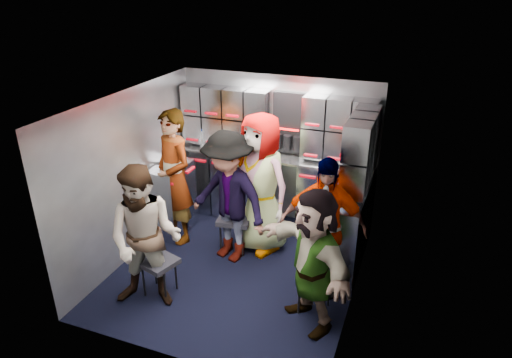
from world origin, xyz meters
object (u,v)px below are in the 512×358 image
(jump_seat_mid_left, at_px, (235,220))
(jump_seat_near_right, at_px, (315,281))
(jump_seat_near_left, at_px, (158,264))
(attendant_arc_a, at_px, (146,239))
(jump_seat_center, at_px, (265,210))
(jump_seat_mid_right, at_px, (324,253))
(attendant_arc_d, at_px, (323,227))
(attendant_standing, at_px, (174,178))
(attendant_arc_e, at_px, (313,260))
(attendant_arc_b, at_px, (228,198))
(attendant_arc_c, at_px, (261,184))

(jump_seat_mid_left, xyz_separation_m, jump_seat_near_right, (1.26, -0.80, -0.05))
(jump_seat_near_left, relative_size, attendant_arc_a, 0.28)
(jump_seat_center, height_order, jump_seat_mid_right, jump_seat_center)
(jump_seat_near_right, distance_m, attendant_arc_d, 0.58)
(jump_seat_near_right, relative_size, attendant_standing, 0.26)
(jump_seat_near_left, xyz_separation_m, jump_seat_mid_right, (1.66, 0.89, -0.02))
(jump_seat_near_left, xyz_separation_m, jump_seat_center, (0.72, 1.49, 0.06))
(jump_seat_center, height_order, attendant_arc_e, attendant_arc_e)
(jump_seat_near_right, xyz_separation_m, attendant_standing, (-2.10, 0.78, 0.52))
(jump_seat_mid_left, bearing_deg, jump_seat_near_right, -32.48)
(attendant_standing, bearing_deg, jump_seat_near_left, -41.36)
(jump_seat_near_left, xyz_separation_m, jump_seat_mid_left, (0.44, 1.12, 0.04))
(jump_seat_near_right, xyz_separation_m, attendant_arc_b, (-1.26, 0.62, 0.46))
(attendant_arc_b, bearing_deg, jump_seat_center, 79.59)
(jump_seat_near_left, height_order, attendant_arc_c, attendant_arc_c)
(jump_seat_center, bearing_deg, attendant_arc_a, -113.37)
(attendant_arc_c, relative_size, attendant_arc_e, 1.21)
(attendant_arc_d, bearing_deg, jump_seat_near_left, -162.85)
(attendant_standing, distance_m, attendant_arc_a, 1.35)
(jump_seat_mid_left, height_order, attendant_arc_e, attendant_arc_e)
(jump_seat_near_right, xyz_separation_m, attendant_arc_c, (-0.98, 0.98, 0.53))
(attendant_arc_b, distance_m, attendant_arc_d, 1.24)
(attendant_arc_a, distance_m, attendant_arc_c, 1.66)
(jump_seat_near_left, relative_size, attendant_arc_e, 0.30)
(jump_seat_near_left, relative_size, jump_seat_mid_left, 0.95)
(jump_seat_center, distance_m, attendant_arc_e, 1.69)
(jump_seat_near_right, height_order, attendant_arc_d, attendant_arc_d)
(jump_seat_mid_right, distance_m, attendant_arc_c, 1.16)
(attendant_standing, xyz_separation_m, attendant_arc_d, (2.06, -0.39, -0.09))
(jump_seat_center, distance_m, jump_seat_mid_right, 1.12)
(attendant_arc_a, relative_size, attendant_arc_d, 1.00)
(jump_seat_near_left, distance_m, attendant_arc_c, 1.58)
(attendant_arc_b, xyz_separation_m, attendant_arc_e, (1.26, -0.80, -0.08))
(jump_seat_mid_left, height_order, attendant_arc_a, attendant_arc_a)
(jump_seat_near_right, height_order, attendant_arc_c, attendant_arc_c)
(jump_seat_near_left, height_order, jump_seat_mid_right, jump_seat_near_left)
(jump_seat_center, relative_size, attendant_arc_d, 0.33)
(jump_seat_near_left, height_order, attendant_arc_b, attendant_arc_b)
(attendant_standing, bearing_deg, jump_seat_mid_right, 22.74)
(attendant_arc_d, bearing_deg, attendant_arc_e, -92.46)
(attendant_arc_a, bearing_deg, attendant_arc_c, 50.09)
(attendant_standing, height_order, attendant_arc_a, attendant_standing)
(jump_seat_mid_left, relative_size, attendant_standing, 0.27)
(jump_seat_near_right, xyz_separation_m, attendant_arc_d, (-0.04, 0.39, 0.43))
(attendant_arc_d, relative_size, attendant_arc_e, 1.07)
(jump_seat_mid_left, bearing_deg, attendant_arc_a, -108.74)
(attendant_arc_a, xyz_separation_m, attendant_arc_d, (1.66, 0.89, 0.00))
(jump_seat_center, xyz_separation_m, jump_seat_near_right, (0.98, -1.16, -0.06))
(jump_seat_mid_left, distance_m, attendant_arc_e, 1.63)
(attendant_arc_b, bearing_deg, attendant_arc_e, -15.80)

